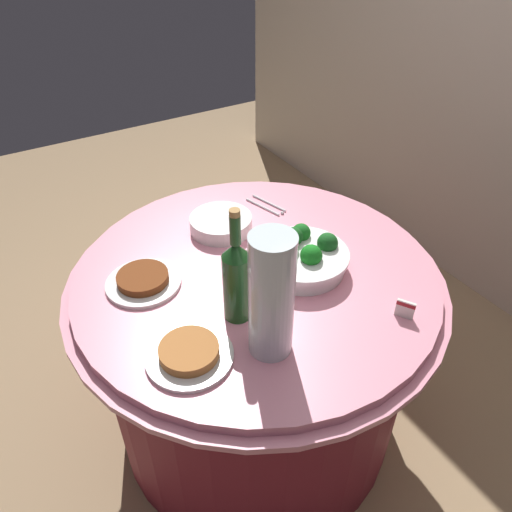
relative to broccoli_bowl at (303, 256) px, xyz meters
name	(u,v)px	position (x,y,z in m)	size (l,w,h in m)	color
ground_plane	(256,413)	(-0.07, -0.12, -0.78)	(6.00, 6.00, 0.00)	#9E7F5B
buffet_table	(256,350)	(-0.07, -0.12, -0.41)	(1.16, 1.16, 0.74)	maroon
broccoli_bowl	(303,256)	(0.00, 0.00, 0.00)	(0.28, 0.28, 0.11)	white
plate_stack	(221,223)	(-0.31, -0.11, -0.02)	(0.21, 0.21, 0.05)	white
wine_bottle	(237,279)	(0.08, -0.27, 0.09)	(0.07, 0.07, 0.34)	#1A421B
decorative_fruit_vase	(271,300)	(0.22, -0.26, 0.12)	(0.11, 0.11, 0.34)	silver
serving_tongs	(267,206)	(-0.35, 0.10, -0.04)	(0.17, 0.08, 0.01)	silver
food_plate_stir_fry	(143,280)	(-0.18, -0.44, -0.03)	(0.22, 0.22, 0.04)	white
food_plate_peanuts	(189,353)	(0.14, -0.45, -0.03)	(0.22, 0.22, 0.04)	white
label_placard_front	(405,308)	(0.32, 0.11, -0.01)	(0.05, 0.03, 0.05)	white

